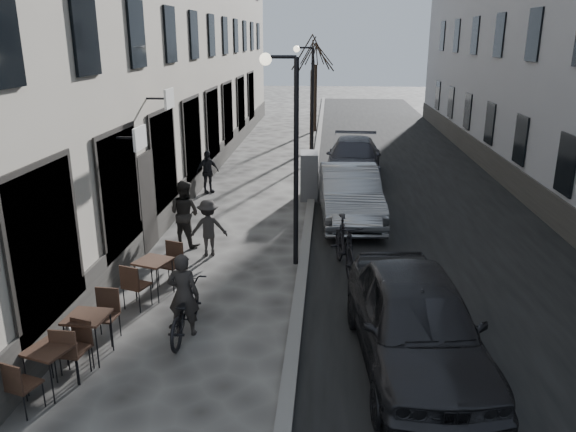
# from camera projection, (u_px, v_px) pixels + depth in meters

# --- Properties ---
(ground) EXTENTS (120.00, 120.00, 0.00)m
(ground) POSITION_uv_depth(u_px,v_px,m) (272.00, 417.00, 8.38)
(ground) COLOR #353330
(ground) RESTS_ON ground
(road) EXTENTS (7.30, 60.00, 0.00)m
(road) POSITION_uv_depth(u_px,v_px,m) (402.00, 174.00, 23.32)
(road) COLOR black
(road) RESTS_ON ground
(kerb) EXTENTS (0.25, 60.00, 0.12)m
(kerb) POSITION_uv_depth(u_px,v_px,m) (315.00, 171.00, 23.55)
(kerb) COLOR #65625F
(kerb) RESTS_ON ground
(streetlamp_near) EXTENTS (0.90, 0.28, 5.09)m
(streetlamp_near) POSITION_uv_depth(u_px,v_px,m) (289.00, 138.00, 13.14)
(streetlamp_near) COLOR black
(streetlamp_near) RESTS_ON ground
(streetlamp_far) EXTENTS (0.90, 0.28, 5.09)m
(streetlamp_far) POSITION_uv_depth(u_px,v_px,m) (308.00, 91.00, 24.54)
(streetlamp_far) COLOR black
(streetlamp_far) RESTS_ON ground
(tree_near) EXTENTS (2.40, 2.40, 5.70)m
(tree_near) POSITION_uv_depth(u_px,v_px,m) (313.00, 54.00, 26.93)
(tree_near) COLOR black
(tree_near) RESTS_ON ground
(tree_far) EXTENTS (2.40, 2.40, 5.70)m
(tree_far) POSITION_uv_depth(u_px,v_px,m) (316.00, 51.00, 32.63)
(tree_far) COLOR black
(tree_far) RESTS_ON ground
(bistro_set_a) EXTENTS (0.86, 1.59, 0.91)m
(bistro_set_a) POSITION_uv_depth(u_px,v_px,m) (51.00, 365.00, 8.88)
(bistro_set_a) COLOR #301D15
(bistro_set_a) RESTS_ON ground
(bistro_set_b) EXTENTS (0.72, 1.69, 0.98)m
(bistro_set_b) POSITION_uv_depth(u_px,v_px,m) (89.00, 332.00, 9.79)
(bistro_set_b) COLOR #301D15
(bistro_set_b) RESTS_ON ground
(bistro_set_c) EXTENTS (0.97, 1.73, 0.99)m
(bistro_set_c) POSITION_uv_depth(u_px,v_px,m) (154.00, 274.00, 12.19)
(bistro_set_c) COLOR #301D15
(bistro_set_c) RESTS_ON ground
(sign_board) EXTENTS (0.49, 0.68, 1.09)m
(sign_board) POSITION_uv_depth(u_px,v_px,m) (70.00, 316.00, 10.52)
(sign_board) COLOR black
(sign_board) RESTS_ON ground
(utility_cabinet) EXTENTS (0.65, 1.11, 1.63)m
(utility_cabinet) POSITION_uv_depth(u_px,v_px,m) (309.00, 175.00, 19.59)
(utility_cabinet) COLOR #5A5A5C
(utility_cabinet) RESTS_ON ground
(bicycle) EXTENTS (0.68, 1.91, 1.00)m
(bicycle) POSITION_uv_depth(u_px,v_px,m) (184.00, 310.00, 10.61)
(bicycle) COLOR black
(bicycle) RESTS_ON ground
(cyclist_rider) EXTENTS (0.60, 0.40, 1.63)m
(cyclist_rider) POSITION_uv_depth(u_px,v_px,m) (183.00, 295.00, 10.51)
(cyclist_rider) COLOR #272422
(cyclist_rider) RESTS_ON ground
(pedestrian_near) EXTENTS (1.09, 0.99, 1.81)m
(pedestrian_near) POSITION_uv_depth(u_px,v_px,m) (185.00, 213.00, 15.09)
(pedestrian_near) COLOR black
(pedestrian_near) RESTS_ON ground
(pedestrian_mid) EXTENTS (1.07, 0.77, 1.49)m
(pedestrian_mid) POSITION_uv_depth(u_px,v_px,m) (208.00, 228.00, 14.42)
(pedestrian_mid) COLOR #2C2826
(pedestrian_mid) RESTS_ON ground
(pedestrian_far) EXTENTS (0.94, 0.87, 1.55)m
(pedestrian_far) POSITION_uv_depth(u_px,v_px,m) (207.00, 172.00, 20.29)
(pedestrian_far) COLOR black
(pedestrian_far) RESTS_ON ground
(car_near) EXTENTS (2.39, 5.05, 1.67)m
(car_near) POSITION_uv_depth(u_px,v_px,m) (416.00, 322.00, 9.46)
(car_near) COLOR black
(car_near) RESTS_ON ground
(car_mid) EXTENTS (2.03, 5.06, 1.64)m
(car_mid) POSITION_uv_depth(u_px,v_px,m) (350.00, 194.00, 17.26)
(car_mid) COLOR gray
(car_mid) RESTS_ON ground
(car_far) EXTENTS (2.50, 5.41, 1.53)m
(car_far) POSITION_uv_depth(u_px,v_px,m) (354.00, 158.00, 22.59)
(car_far) COLOR #32333B
(car_far) RESTS_ON ground
(moped) EXTENTS (1.00, 2.28, 1.33)m
(moped) POSITION_uv_depth(u_px,v_px,m) (345.00, 245.00, 13.44)
(moped) COLOR black
(moped) RESTS_ON ground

